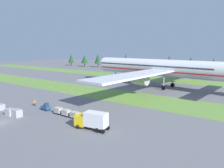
% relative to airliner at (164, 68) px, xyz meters
% --- Properties ---
extents(ground_plane, '(400.00, 400.00, 0.00)m').
position_rel_airliner_xyz_m(ground_plane, '(-12.94, -59.26, -8.19)').
color(ground_plane, slate).
extents(grass_strip_near, '(320.00, 16.47, 0.01)m').
position_rel_airliner_xyz_m(grass_strip_near, '(-12.94, -22.26, -8.18)').
color(grass_strip_near, olive).
rests_on(grass_strip_near, ground).
extents(grass_strip_far, '(320.00, 16.47, 0.01)m').
position_rel_airliner_xyz_m(grass_strip_far, '(-12.94, 22.67, -8.18)').
color(grass_strip_far, olive).
rests_on(grass_strip_far, ground).
extents(airliner, '(69.36, 85.30, 22.85)m').
position_rel_airliner_xyz_m(airliner, '(0.00, 0.00, 0.00)').
color(airliner, silver).
rests_on(airliner, ground).
extents(baggage_tug, '(2.63, 1.36, 1.97)m').
position_rel_airliner_xyz_m(baggage_tug, '(-12.86, -47.48, -7.37)').
color(baggage_tug, '#1E4C8E').
rests_on(baggage_tug, ground).
extents(cargo_dolly_lead, '(2.23, 1.55, 1.55)m').
position_rel_airliner_xyz_m(cargo_dolly_lead, '(-7.84, -47.60, -7.27)').
color(cargo_dolly_lead, '#A3A3A8').
rests_on(cargo_dolly_lead, ground).
extents(cargo_dolly_second, '(2.23, 1.55, 1.55)m').
position_rel_airliner_xyz_m(cargo_dolly_second, '(-4.94, -47.66, -7.27)').
color(cargo_dolly_second, '#A3A3A8').
rests_on(cargo_dolly_second, ground).
extents(cargo_dolly_third, '(2.23, 1.55, 1.55)m').
position_rel_airliner_xyz_m(cargo_dolly_third, '(-2.04, -47.73, -7.27)').
color(cargo_dolly_third, '#A3A3A8').
rests_on(cargo_dolly_third, ground).
extents(cargo_dolly_fourth, '(2.23, 1.55, 1.55)m').
position_rel_airliner_xyz_m(cargo_dolly_fourth, '(0.86, -47.80, -7.27)').
color(cargo_dolly_fourth, '#A3A3A8').
rests_on(cargo_dolly_fourth, ground).
extents(catering_truck, '(7.24, 3.40, 3.58)m').
position_rel_airliner_xyz_m(catering_truck, '(5.50, -50.40, -6.24)').
color(catering_truck, yellow).
rests_on(catering_truck, ground).
extents(ground_crew_marshaller, '(0.36, 0.53, 1.74)m').
position_rel_airliner_xyz_m(ground_crew_marshaller, '(-18.73, -46.75, -7.24)').
color(ground_crew_marshaller, black).
rests_on(ground_crew_marshaller, ground).
extents(uld_container_0, '(2.08, 1.71, 1.56)m').
position_rel_airliner_xyz_m(uld_container_0, '(-22.73, -54.28, -7.41)').
color(uld_container_0, '#A3A3A8').
rests_on(uld_container_0, ground).
extents(uld_container_1, '(2.11, 1.74, 1.67)m').
position_rel_airliner_xyz_m(uld_container_1, '(-16.24, -55.22, -7.36)').
color(uld_container_1, '#A3A3A8').
rests_on(uld_container_1, ground).
extents(uld_container_2, '(2.08, 1.70, 1.76)m').
position_rel_airliner_xyz_m(uld_container_2, '(-13.86, -54.76, -7.31)').
color(uld_container_2, '#A3A3A8').
rests_on(uld_container_2, ground).
extents(uld_container_3, '(2.03, 1.64, 1.50)m').
position_rel_airliner_xyz_m(uld_container_3, '(-14.65, -54.37, -7.44)').
color(uld_container_3, '#A3A3A8').
rests_on(uld_container_3, ground).
extents(taxiway_marker_0, '(0.44, 0.44, 0.53)m').
position_rel_airliner_xyz_m(taxiway_marker_0, '(-19.67, -28.00, -7.92)').
color(taxiway_marker_0, orange).
rests_on(taxiway_marker_0, ground).
extents(taxiway_marker_1, '(0.44, 0.44, 0.46)m').
position_rel_airliner_xyz_m(taxiway_marker_1, '(-25.87, -30.02, -7.96)').
color(taxiway_marker_1, orange).
rests_on(taxiway_marker_1, ground).
extents(taxiway_marker_2, '(0.44, 0.44, 0.58)m').
position_rel_airliner_xyz_m(taxiway_marker_2, '(-37.12, -26.65, -7.90)').
color(taxiway_marker_2, orange).
rests_on(taxiway_marker_2, ground).
extents(taxiway_marker_3, '(0.44, 0.44, 0.45)m').
position_rel_airliner_xyz_m(taxiway_marker_3, '(-26.80, -25.69, -7.96)').
color(taxiway_marker_3, orange).
rests_on(taxiway_marker_3, ground).
extents(distant_tree_line, '(200.44, 10.15, 11.97)m').
position_rel_airliner_xyz_m(distant_tree_line, '(-15.24, 56.64, -1.46)').
color(distant_tree_line, '#4C3823').
rests_on(distant_tree_line, ground).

